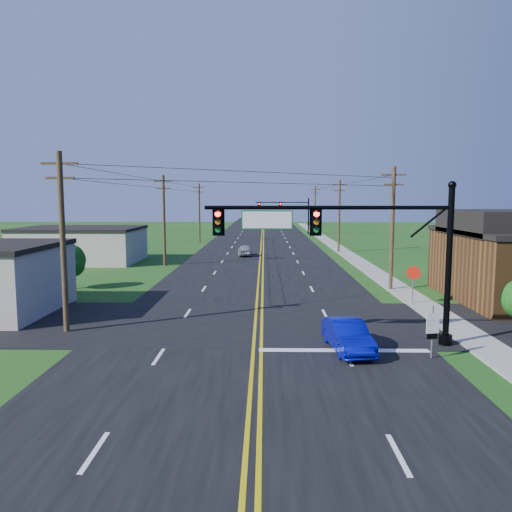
{
  "coord_description": "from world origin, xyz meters",
  "views": [
    {
      "loc": [
        0.48,
        -14.42,
        6.7
      ],
      "look_at": [
        0.07,
        10.0,
        3.88
      ],
      "focal_mm": 35.0,
      "sensor_mm": 36.0,
      "label": 1
    }
  ],
  "objects_px": {
    "blue_car": "(348,336)",
    "stop_sign": "(413,277)",
    "signal_mast_far": "(285,210)",
    "route_sign": "(433,328)",
    "signal_mast_main": "(350,242)"
  },
  "relations": [
    {
      "from": "signal_mast_far",
      "to": "stop_sign",
      "type": "distance_m",
      "value": 63.32
    },
    {
      "from": "signal_mast_far",
      "to": "blue_car",
      "type": "distance_m",
      "value": 73.1
    },
    {
      "from": "stop_sign",
      "to": "signal_mast_main",
      "type": "bearing_deg",
      "value": -103.81
    },
    {
      "from": "blue_car",
      "to": "stop_sign",
      "type": "relative_size",
      "value": 1.67
    },
    {
      "from": "signal_mast_far",
      "to": "route_sign",
      "type": "distance_m",
      "value": 74.15
    },
    {
      "from": "signal_mast_far",
      "to": "blue_car",
      "type": "relative_size",
      "value": 2.66
    },
    {
      "from": "signal_mast_main",
      "to": "route_sign",
      "type": "relative_size",
      "value": 4.95
    },
    {
      "from": "blue_car",
      "to": "signal_mast_main",
      "type": "bearing_deg",
      "value": 72.66
    },
    {
      "from": "signal_mast_main",
      "to": "signal_mast_far",
      "type": "relative_size",
      "value": 1.03
    },
    {
      "from": "blue_car",
      "to": "stop_sign",
      "type": "distance_m",
      "value": 11.59
    },
    {
      "from": "signal_mast_far",
      "to": "route_sign",
      "type": "bearing_deg",
      "value": -87.63
    },
    {
      "from": "blue_car",
      "to": "stop_sign",
      "type": "bearing_deg",
      "value": 53.16
    },
    {
      "from": "blue_car",
      "to": "route_sign",
      "type": "bearing_deg",
      "value": -23.61
    },
    {
      "from": "signal_mast_main",
      "to": "blue_car",
      "type": "height_order",
      "value": "signal_mast_main"
    },
    {
      "from": "signal_mast_main",
      "to": "stop_sign",
      "type": "relative_size",
      "value": 4.58
    }
  ]
}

